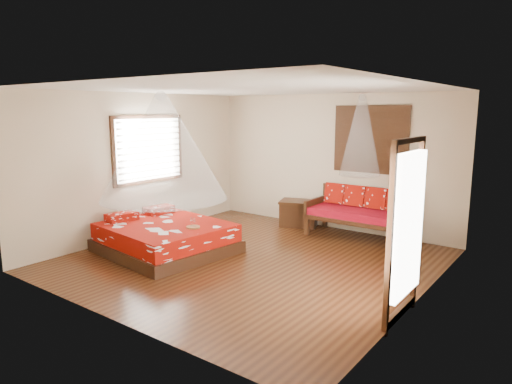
% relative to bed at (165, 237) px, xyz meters
% --- Properties ---
extents(room, '(5.54, 5.54, 2.84)m').
position_rel_bed_xyz_m(room, '(1.52, 0.52, 1.15)').
color(room, black).
rests_on(room, ground).
extents(bed, '(2.31, 2.14, 0.64)m').
position_rel_bed_xyz_m(bed, '(0.00, 0.00, 0.00)').
color(bed, black).
rests_on(bed, floor).
extents(daybed, '(1.98, 0.88, 0.99)m').
position_rel_bed_xyz_m(daybed, '(2.39, 2.91, 0.27)').
color(daybed, black).
rests_on(daybed, floor).
extents(storage_chest, '(0.96, 0.83, 0.55)m').
position_rel_bed_xyz_m(storage_chest, '(0.95, 2.97, 0.03)').
color(storage_chest, black).
rests_on(storage_chest, floor).
extents(shutter_panel, '(1.52, 0.06, 1.32)m').
position_rel_bed_xyz_m(shutter_panel, '(2.39, 3.23, 1.65)').
color(shutter_panel, black).
rests_on(shutter_panel, wall_back).
extents(window_left, '(0.10, 1.74, 1.34)m').
position_rel_bed_xyz_m(window_left, '(-1.19, 0.72, 1.45)').
color(window_left, black).
rests_on(window_left, wall_left).
extents(glazed_door, '(0.08, 1.02, 2.16)m').
position_rel_bed_xyz_m(glazed_door, '(4.23, -0.08, 0.82)').
color(glazed_door, black).
rests_on(glazed_door, floor).
extents(wine_tray, '(0.23, 0.23, 0.19)m').
position_rel_bed_xyz_m(wine_tray, '(0.61, 0.08, 0.30)').
color(wine_tray, brown).
rests_on(wine_tray, bed).
extents(mosquito_net_main, '(2.18, 2.18, 1.80)m').
position_rel_bed_xyz_m(mosquito_net_main, '(0.02, -0.00, 1.60)').
color(mosquito_net_main, silver).
rests_on(mosquito_net_main, ceiling).
extents(mosquito_net_daybed, '(0.77, 0.77, 1.50)m').
position_rel_bed_xyz_m(mosquito_net_daybed, '(2.39, 2.77, 1.75)').
color(mosquito_net_daybed, silver).
rests_on(mosquito_net_daybed, ceiling).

